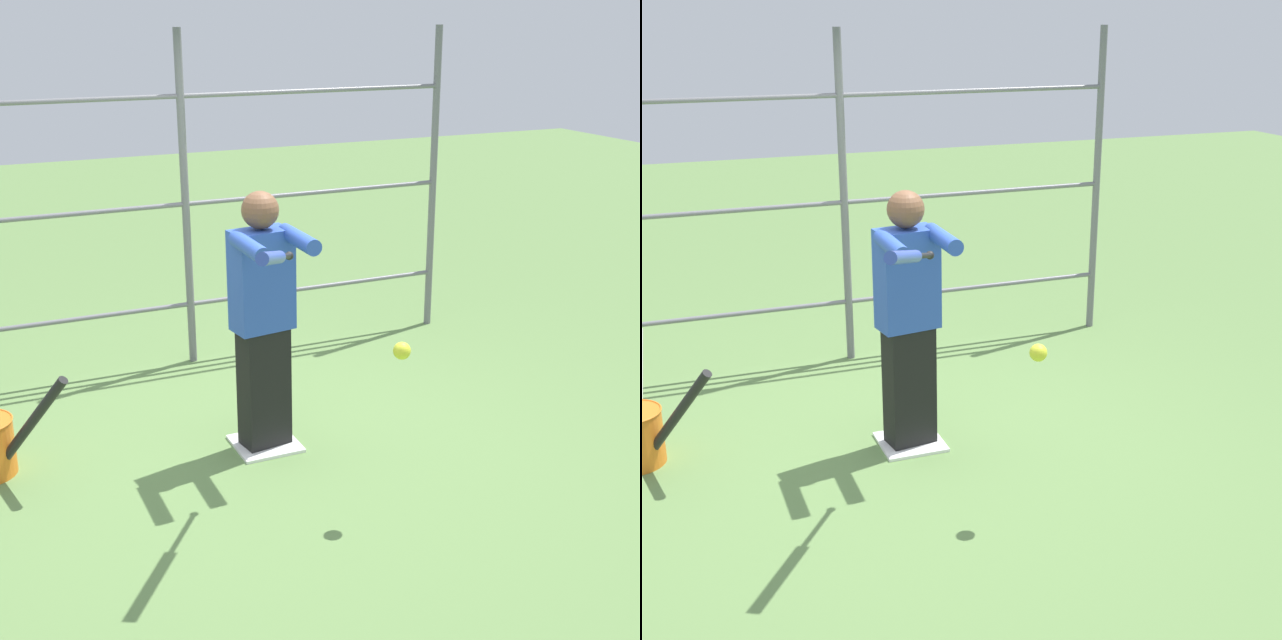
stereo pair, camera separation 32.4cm
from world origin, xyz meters
TOP-DOWN VIEW (x-y plane):
  - ground_plane at (0.00, 0.00)m, footprint 24.00×24.00m
  - home_plate at (0.00, 0.00)m, footprint 0.40×0.40m
  - fence_backstop at (0.00, -1.60)m, footprint 4.39×0.06m
  - batter at (0.00, 0.02)m, footprint 0.42×0.60m
  - baseball_bat_swinging at (0.27, 0.90)m, footprint 0.49×0.79m
  - softball_in_flight at (-0.41, 1.01)m, footprint 0.10×0.10m

SIDE VIEW (x-z plane):
  - ground_plane at x=0.00m, z-range 0.00..0.00m
  - home_plate at x=0.00m, z-range 0.00..0.02m
  - batter at x=0.00m, z-range 0.07..1.72m
  - softball_in_flight at x=-0.41m, z-range 0.90..0.99m
  - fence_backstop at x=0.00m, z-range 0.00..2.54m
  - baseball_bat_swinging at x=0.27m, z-range 1.37..1.64m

